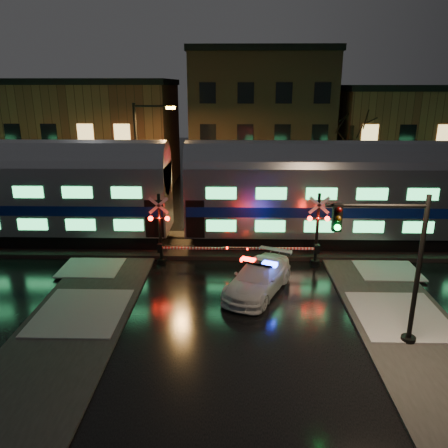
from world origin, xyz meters
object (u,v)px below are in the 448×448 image
at_px(police_car, 258,278).
at_px(crossing_signal_left, 167,237).
at_px(crossing_signal_right, 310,237).
at_px(streetlight, 141,157).
at_px(traffic_light, 393,269).

xyz_separation_m(police_car, crossing_signal_left, (-4.56, 3.06, 0.86)).
relative_size(crossing_signal_right, streetlight, 0.69).
height_order(police_car, traffic_light, traffic_light).
height_order(crossing_signal_right, crossing_signal_left, crossing_signal_right).
bearing_deg(crossing_signal_right, streetlight, 145.84).
xyz_separation_m(crossing_signal_left, traffic_light, (8.95, -7.13, 1.41)).
relative_size(police_car, crossing_signal_right, 0.95).
relative_size(crossing_signal_right, traffic_light, 0.98).
height_order(police_car, streetlight, streetlight).
bearing_deg(police_car, crossing_signal_left, 170.73).
height_order(traffic_light, streetlight, streetlight).
bearing_deg(crossing_signal_right, police_car, -132.03).
xyz_separation_m(police_car, traffic_light, (4.39, -4.07, 2.27)).
bearing_deg(crossing_signal_left, streetlight, 110.80).
xyz_separation_m(police_car, streetlight, (-7.11, 9.77, 3.88)).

